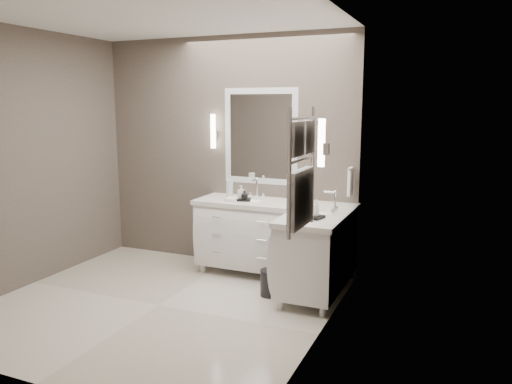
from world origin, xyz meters
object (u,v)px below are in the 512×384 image
at_px(vanity_back, 251,232).
at_px(towel_ladder, 301,178).
at_px(waste_bin, 270,283).
at_px(vanity_right, 318,248).

bearing_deg(vanity_back, towel_ladder, -55.90).
bearing_deg(vanity_back, waste_bin, -51.95).
bearing_deg(towel_ladder, waste_bin, 121.78).
distance_m(towel_ladder, waste_bin, 1.76).
distance_m(vanity_back, vanity_right, 0.93).
xyz_separation_m(vanity_back, waste_bin, (0.45, -0.58, -0.35)).
distance_m(vanity_back, waste_bin, 0.81).
height_order(vanity_right, waste_bin, vanity_right).
bearing_deg(waste_bin, towel_ladder, -58.22).
xyz_separation_m(vanity_back, vanity_right, (0.88, -0.33, 0.00)).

